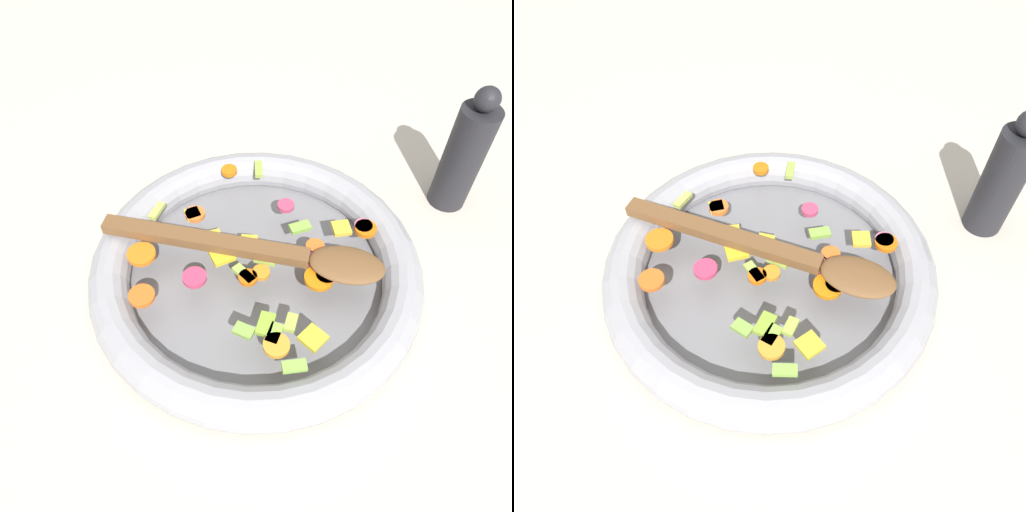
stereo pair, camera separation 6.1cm
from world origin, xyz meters
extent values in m
plane|color=beige|center=(0.00, 0.00, 0.00)|extent=(4.00, 4.00, 0.00)
cylinder|color=slate|center=(0.00, 0.00, 0.01)|extent=(0.37, 0.37, 0.01)
torus|color=#9E9EA5|center=(0.00, 0.00, 0.03)|extent=(0.42, 0.42, 0.05)
cylinder|color=orange|center=(-0.10, -0.07, 0.05)|extent=(0.04, 0.04, 0.01)
cylinder|color=orange|center=(0.03, -0.08, 0.05)|extent=(0.04, 0.04, 0.01)
cylinder|color=orange|center=(-0.06, 0.13, 0.05)|extent=(0.05, 0.05, 0.01)
cylinder|color=orange|center=(-0.11, 0.09, 0.05)|extent=(0.04, 0.04, 0.01)
cylinder|color=orange|center=(0.10, -0.11, 0.05)|extent=(0.04, 0.04, 0.01)
cylinder|color=orange|center=(0.04, -0.06, 0.05)|extent=(0.03, 0.03, 0.01)
cylinder|color=orange|center=(-0.04, -0.01, 0.05)|extent=(0.03, 0.03, 0.01)
cylinder|color=orange|center=(0.12, 0.10, 0.05)|extent=(0.03, 0.03, 0.01)
cylinder|color=orange|center=(0.03, 0.10, 0.05)|extent=(0.03, 0.03, 0.01)
cylinder|color=orange|center=(0.00, -0.08, 0.05)|extent=(0.05, 0.05, 0.01)
cylinder|color=orange|center=(-0.02, -0.02, 0.05)|extent=(0.02, 0.02, 0.01)
cube|color=#BED65A|center=(0.01, 0.15, 0.05)|extent=(0.03, 0.01, 0.01)
cube|color=#A9CE4B|center=(-0.07, -0.08, 0.05)|extent=(0.02, 0.02, 0.01)
cube|color=#8CB235|center=(-0.08, -0.05, 0.05)|extent=(0.03, 0.02, 0.01)
cube|color=#A6CC4C|center=(0.00, -0.01, 0.05)|extent=(0.02, 0.03, 0.01)
cube|color=#9FC14F|center=(-0.03, 0.00, 0.05)|extent=(0.02, 0.03, 0.01)
cube|color=#93CD43|center=(-0.09, -0.07, 0.05)|extent=(0.03, 0.02, 0.01)
cube|color=#86AF49|center=(-0.10, -0.03, 0.05)|extent=(0.02, 0.02, 0.01)
cube|color=#9EC148|center=(0.14, 0.06, 0.05)|extent=(0.03, 0.02, 0.01)
cube|color=#8AC049|center=(-0.12, -0.10, 0.05)|extent=(0.03, 0.03, 0.01)
cube|color=#8BC048|center=(0.06, -0.03, 0.05)|extent=(0.03, 0.03, 0.01)
cylinder|color=#CF3A60|center=(-0.06, 0.05, 0.05)|extent=(0.03, 0.03, 0.01)
cylinder|color=pink|center=(0.01, -0.09, 0.05)|extent=(0.04, 0.04, 0.01)
cylinder|color=#DE688D|center=(0.10, -0.10, 0.05)|extent=(0.03, 0.03, 0.01)
cylinder|color=#D4496E|center=(0.02, -0.05, 0.05)|extent=(0.03, 0.03, 0.01)
cylinder|color=#CA4066|center=(0.09, 0.00, 0.05)|extent=(0.03, 0.03, 0.01)
cylinder|color=#D87A84|center=(-0.02, 0.11, 0.05)|extent=(0.04, 0.04, 0.01)
cube|color=gold|center=(-0.02, 0.04, 0.05)|extent=(0.04, 0.04, 0.01)
cube|color=gold|center=(-0.08, -0.11, 0.05)|extent=(0.03, 0.03, 0.01)
cube|color=gold|center=(0.00, 0.06, 0.05)|extent=(0.03, 0.03, 0.01)
cube|color=yellow|center=(0.01, 0.02, 0.05)|extent=(0.03, 0.03, 0.01)
cube|color=yellow|center=(0.02, 0.10, 0.05)|extent=(0.03, 0.03, 0.01)
cube|color=yellow|center=(0.09, -0.08, 0.05)|extent=(0.03, 0.03, 0.01)
cube|color=brown|center=(-0.01, 0.06, 0.06)|extent=(0.08, 0.26, 0.01)
ellipsoid|color=brown|center=(0.03, -0.11, 0.06)|extent=(0.08, 0.10, 0.01)
cylinder|color=#232328|center=(0.25, -0.19, 0.08)|extent=(0.05, 0.05, 0.16)
camera|label=1|loc=(-0.34, -0.16, 0.53)|focal=35.00mm
camera|label=2|loc=(-0.31, -0.22, 0.53)|focal=35.00mm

